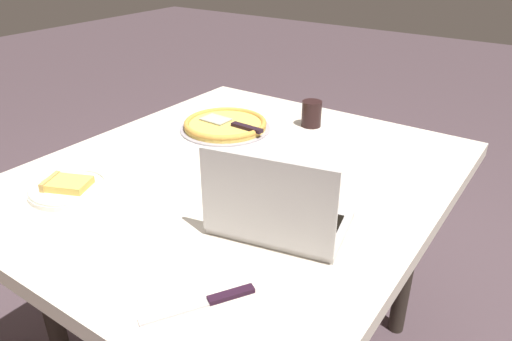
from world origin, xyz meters
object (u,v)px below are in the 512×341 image
object	(u,v)px
dining_table	(237,191)
pizza_tray	(225,125)
pizza_plate	(68,187)
drink_cup	(310,113)
laptop	(277,215)
table_knife	(210,301)

from	to	relation	value
dining_table	pizza_tray	xyz separation A→B (m)	(0.24, 0.23, 0.08)
pizza_plate	drink_cup	bearing A→B (deg)	-20.54
pizza_plate	pizza_tray	xyz separation A→B (m)	(0.59, -0.07, 0.00)
laptop	table_knife	size ratio (longest dim) A/B	1.69
dining_table	pizza_plate	xyz separation A→B (m)	(-0.35, 0.30, 0.08)
pizza_tray	drink_cup	xyz separation A→B (m)	(0.20, -0.23, 0.03)
table_knife	drink_cup	size ratio (longest dim) A/B	2.20
laptop	pizza_tray	size ratio (longest dim) A/B	1.07
dining_table	laptop	bearing A→B (deg)	-126.59
pizza_tray	dining_table	bearing A→B (deg)	-136.32
pizza_plate	pizza_tray	size ratio (longest dim) A/B	0.66
laptop	table_knife	bearing A→B (deg)	-175.29
pizza_plate	drink_cup	size ratio (longest dim) A/B	2.29
drink_cup	laptop	bearing A→B (deg)	-157.25
pizza_tray	table_knife	xyz separation A→B (m)	(-0.71, -0.52, -0.01)
dining_table	table_knife	world-z (taller)	table_knife
pizza_plate	table_knife	xyz separation A→B (m)	(-0.11, -0.59, -0.01)
laptop	table_knife	world-z (taller)	laptop
pizza_tray	table_knife	distance (m)	0.88
table_knife	drink_cup	bearing A→B (deg)	17.71
table_knife	pizza_tray	bearing A→B (deg)	36.17
drink_cup	table_knife	bearing A→B (deg)	-162.29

